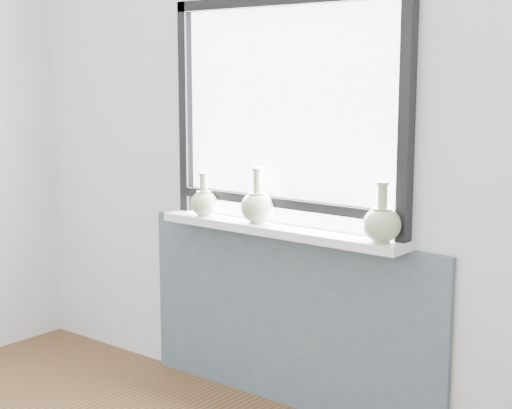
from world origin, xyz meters
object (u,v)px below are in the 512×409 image
Objects in this scene: vase_a at (204,202)px; vase_b at (257,206)px; windowsill at (278,230)px; vase_c at (382,222)px.

vase_b is at bearing 3.26° from vase_a.
vase_b reaches higher than windowsill.
windowsill is at bearing 178.34° from vase_c.
windowsill is 6.12× the size of vase_a.
vase_c reaches higher than vase_a.
vase_b reaches higher than vase_a.
windowsill is at bearing 3.24° from vase_a.
vase_a reaches higher than windowsill.
vase_c is (0.56, -0.02, 0.10)m from windowsill.
vase_c is at bearing -0.83° from vase_b.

